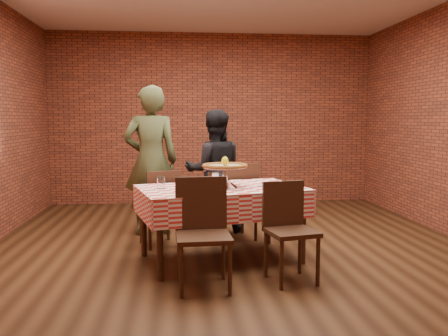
% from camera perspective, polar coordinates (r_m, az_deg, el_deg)
% --- Properties ---
extents(ground, '(6.00, 6.00, 0.00)m').
position_cam_1_polar(ground, '(5.28, 1.05, -9.92)').
color(ground, black).
rests_on(ground, ground).
extents(back_wall, '(5.50, 0.00, 5.50)m').
position_cam_1_polar(back_wall, '(8.06, -1.41, 6.02)').
color(back_wall, brown).
rests_on(back_wall, ground).
extents(table, '(1.80, 1.33, 0.75)m').
position_cam_1_polar(table, '(4.81, -0.35, -6.88)').
color(table, '#412417').
rests_on(table, ground).
extents(tablecloth, '(1.84, 1.38, 0.28)m').
position_cam_1_polar(tablecloth, '(4.76, -0.35, -4.00)').
color(tablecloth, red).
rests_on(tablecloth, table).
extents(pizza_stand, '(0.50, 0.50, 0.20)m').
position_cam_1_polar(pizza_stand, '(4.73, 0.12, -1.12)').
color(pizza_stand, silver).
rests_on(pizza_stand, tablecloth).
extents(pizza, '(0.50, 0.50, 0.03)m').
position_cam_1_polar(pizza, '(4.72, 0.12, 0.19)').
color(pizza, '#C5B789').
rests_on(pizza, pizza_stand).
extents(lemon, '(0.08, 0.08, 0.09)m').
position_cam_1_polar(lemon, '(4.72, 0.12, 0.84)').
color(lemon, yellow).
rests_on(lemon, pizza).
extents(water_glass_left, '(0.10, 0.10, 0.12)m').
position_cam_1_polar(water_glass_left, '(4.51, -4.95, -2.01)').
color(water_glass_left, white).
rests_on(water_glass_left, tablecloth).
extents(water_glass_right, '(0.10, 0.10, 0.12)m').
position_cam_1_polar(water_glass_right, '(4.67, -7.71, -1.76)').
color(water_glass_right, white).
rests_on(water_glass_right, tablecloth).
extents(side_plate, '(0.17, 0.17, 0.01)m').
position_cam_1_polar(side_plate, '(4.84, 4.88, -2.14)').
color(side_plate, white).
rests_on(side_plate, tablecloth).
extents(sweetener_packet_a, '(0.06, 0.05, 0.00)m').
position_cam_1_polar(sweetener_packet_a, '(4.81, 6.61, -2.25)').
color(sweetener_packet_a, white).
rests_on(sweetener_packet_a, tablecloth).
extents(sweetener_packet_b, '(0.06, 0.05, 0.00)m').
position_cam_1_polar(sweetener_packet_b, '(4.87, 7.44, -2.14)').
color(sweetener_packet_b, white).
rests_on(sweetener_packet_b, tablecloth).
extents(condiment_caddy, '(0.11, 0.11, 0.13)m').
position_cam_1_polar(condiment_caddy, '(4.98, -1.31, -1.23)').
color(condiment_caddy, silver).
rests_on(condiment_caddy, tablecloth).
extents(chair_near_left, '(0.47, 0.47, 0.94)m').
position_cam_1_polar(chair_near_left, '(4.00, -2.54, -8.14)').
color(chair_near_left, '#412417').
rests_on(chair_near_left, ground).
extents(chair_near_right, '(0.48, 0.48, 0.88)m').
position_cam_1_polar(chair_near_right, '(4.21, 8.26, -7.87)').
color(chair_near_right, '#412417').
rests_on(chair_near_right, ground).
extents(chair_far_left, '(0.51, 0.51, 0.88)m').
position_cam_1_polar(chair_far_left, '(5.41, -7.93, -4.80)').
color(chair_far_left, '#412417').
rests_on(chair_far_left, ground).
extents(chair_far_right, '(0.56, 0.56, 0.93)m').
position_cam_1_polar(chair_far_right, '(5.64, 1.27, -4.00)').
color(chair_far_right, '#412417').
rests_on(chair_far_right, ground).
extents(diner_olive, '(0.73, 0.52, 1.86)m').
position_cam_1_polar(diner_olive, '(5.90, -8.94, 0.90)').
color(diner_olive, '#3F4426').
rests_on(diner_olive, ground).
extents(diner_black, '(0.76, 0.60, 1.57)m').
position_cam_1_polar(diner_black, '(5.98, -1.21, -0.38)').
color(diner_black, black).
rests_on(diner_black, ground).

